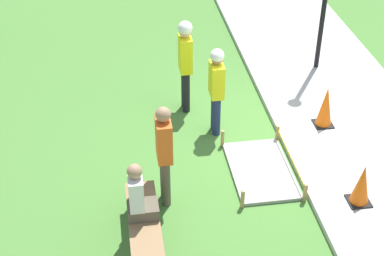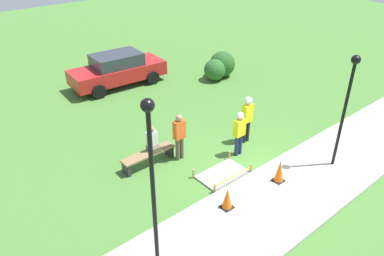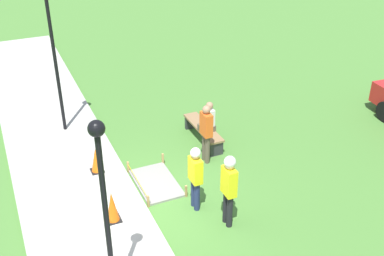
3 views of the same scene
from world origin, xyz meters
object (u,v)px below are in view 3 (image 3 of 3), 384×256
traffic_cone_near_patch (96,160)px  lamppost_near (103,190)px  person_seated_on_bench (208,119)px  worker_assistant (195,174)px  bystander_in_orange_shirt (206,130)px  traffic_cone_far_patch (112,207)px  worker_supervisor (229,185)px  park_bench (203,131)px  lamppost_far (52,41)px

traffic_cone_near_patch → lamppost_near: 4.83m
traffic_cone_near_patch → lamppost_near: size_ratio=0.18×
person_seated_on_bench → worker_assistant: bearing=-31.5°
person_seated_on_bench → worker_assistant: (2.54, -1.56, 0.16)m
bystander_in_orange_shirt → lamppost_near: size_ratio=0.45×
traffic_cone_far_patch → bystander_in_orange_shirt: (-1.52, 3.07, 0.49)m
lamppost_near → traffic_cone_near_patch: bearing=170.2°
worker_supervisor → worker_assistant: size_ratio=1.09×
park_bench → worker_assistant: 3.22m
traffic_cone_near_patch → worker_supervisor: size_ratio=0.38×
traffic_cone_far_patch → lamppost_far: lamppost_far is taller
park_bench → lamppost_near: (4.69, -4.05, 2.25)m
traffic_cone_near_patch → worker_assistant: worker_assistant is taller
person_seated_on_bench → lamppost_near: lamppost_near is taller
lamppost_near → bystander_in_orange_shirt: bearing=135.1°
person_seated_on_bench → traffic_cone_far_patch: bearing=-56.7°
traffic_cone_near_patch → lamppost_far: lamppost_far is taller
park_bench → bystander_in_orange_shirt: bearing=-21.2°
bystander_in_orange_shirt → lamppost_near: bearing=-44.9°
traffic_cone_far_patch → lamppost_far: bearing=-177.9°
worker_assistant → lamppost_near: bearing=-53.0°
traffic_cone_near_patch → traffic_cone_far_patch: 2.12m
traffic_cone_near_patch → worker_supervisor: worker_supervisor is taller
park_bench → lamppost_far: size_ratio=0.44×
worker_assistant → bystander_in_orange_shirt: 2.07m
traffic_cone_near_patch → lamppost_far: (-2.65, -0.34, 2.47)m
park_bench → person_seated_on_bench: (0.23, 0.05, 0.48)m
traffic_cone_near_patch → bystander_in_orange_shirt: 3.02m
park_bench → worker_supervisor: size_ratio=1.05×
person_seated_on_bench → lamppost_near: 6.31m
park_bench → lamppost_near: size_ratio=0.51×
traffic_cone_near_patch → lamppost_near: bearing=-9.8°
worker_assistant → lamppost_far: lamppost_far is taller
traffic_cone_near_patch → traffic_cone_far_patch: size_ratio=0.88×
traffic_cone_near_patch → person_seated_on_bench: person_seated_on_bench is taller
park_bench → lamppost_far: (-2.22, -3.65, 2.57)m
worker_supervisor → worker_assistant: (-0.84, -0.43, -0.12)m
traffic_cone_near_patch → traffic_cone_far_patch: bearing=-4.3°
person_seated_on_bench → lamppost_near: (4.46, -4.10, 1.76)m
lamppost_near → worker_assistant: bearing=127.0°
traffic_cone_far_patch → worker_supervisor: worker_supervisor is taller
traffic_cone_far_patch → park_bench: bearing=126.3°
traffic_cone_near_patch → person_seated_on_bench: bearing=93.5°
traffic_cone_near_patch → worker_assistant: (2.33, 1.81, 0.54)m
traffic_cone_near_patch → traffic_cone_far_patch: (2.11, -0.16, 0.05)m
traffic_cone_near_patch → lamppost_near: lamppost_near is taller
traffic_cone_near_patch → lamppost_far: 3.64m
traffic_cone_near_patch → worker_assistant: 3.00m
lamppost_far → traffic_cone_far_patch: bearing=2.1°
lamppost_far → person_seated_on_bench: bearing=56.5°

